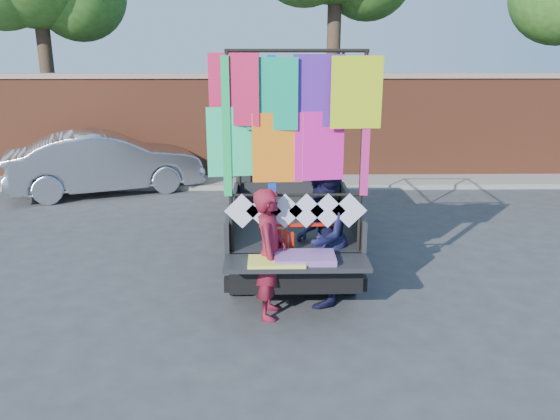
{
  "coord_description": "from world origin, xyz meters",
  "views": [
    {
      "loc": [
        -0.69,
        -6.64,
        3.11
      ],
      "look_at": [
        -0.56,
        -0.1,
        1.21
      ],
      "focal_mm": 35.0,
      "sensor_mm": 36.0,
      "label": 1
    }
  ],
  "objects_px": {
    "pickup_truck": "(288,198)",
    "woman": "(270,254)",
    "man": "(321,237)",
    "sedan": "(106,162)"
  },
  "relations": [
    {
      "from": "pickup_truck",
      "to": "woman",
      "type": "distance_m",
      "value": 2.62
    },
    {
      "from": "woman",
      "to": "man",
      "type": "distance_m",
      "value": 0.74
    },
    {
      "from": "sedan",
      "to": "woman",
      "type": "bearing_deg",
      "value": -170.37
    },
    {
      "from": "man",
      "to": "pickup_truck",
      "type": "bearing_deg",
      "value": -157.9
    },
    {
      "from": "pickup_truck",
      "to": "sedan",
      "type": "distance_m",
      "value": 5.38
    },
    {
      "from": "pickup_truck",
      "to": "woman",
      "type": "relative_size",
      "value": 3.12
    },
    {
      "from": "pickup_truck",
      "to": "woman",
      "type": "height_order",
      "value": "pickup_truck"
    },
    {
      "from": "sedan",
      "to": "woman",
      "type": "xyz_separation_m",
      "value": [
        3.71,
        -6.17,
        0.1
      ]
    },
    {
      "from": "pickup_truck",
      "to": "woman",
      "type": "xyz_separation_m",
      "value": [
        -0.31,
        -2.6,
        0.01
      ]
    },
    {
      "from": "sedan",
      "to": "pickup_truck",
      "type": "bearing_deg",
      "value": -152.99
    }
  ]
}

